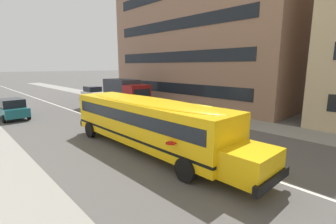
{
  "coord_description": "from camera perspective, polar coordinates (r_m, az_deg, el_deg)",
  "views": [
    {
      "loc": [
        7.49,
        -8.63,
        4.22
      ],
      "look_at": [
        -1.08,
        -0.71,
        1.98
      ],
      "focal_mm": 25.68,
      "sensor_mm": 36.0,
      "label": 1
    }
  ],
  "objects": [
    {
      "name": "box_truck",
      "position": [
        25.64,
        -10.1,
        4.71
      ],
      "size": [
        6.12,
        2.64,
        2.82
      ],
      "rotation": [
        0.0,
        0.0,
        -0.04
      ],
      "color": "maroon",
      "rests_on": "ground_plane"
    },
    {
      "name": "sidewalk_far",
      "position": [
        18.38,
        21.92,
        -3.18
      ],
      "size": [
        120.0,
        3.0,
        0.01
      ],
      "primitive_type": "cube",
      "color": "gray",
      "rests_on": "ground_plane"
    },
    {
      "name": "school_bus",
      "position": [
        12.04,
        -4.77,
        -1.83
      ],
      "size": [
        11.9,
        2.82,
        2.66
      ],
      "rotation": [
        0.0,
        0.0,
        0.01
      ],
      "color": "yellow",
      "rests_on": "ground_plane"
    },
    {
      "name": "parked_car_teal_near_corner",
      "position": [
        23.11,
        -33.14,
        0.7
      ],
      "size": [
        3.98,
        2.03,
        1.64
      ],
      "rotation": [
        0.0,
        0.0,
        3.19
      ],
      "color": "#195B66",
      "rests_on": "ground_plane"
    },
    {
      "name": "apartment_block_far_left",
      "position": [
        30.15,
        9.75,
        18.41
      ],
      "size": [
        21.72,
        11.69,
        16.5
      ],
      "color": "#93705B",
      "rests_on": "ground_plane"
    },
    {
      "name": "lane_centreline",
      "position": [
        12.18,
        5.98,
        -9.45
      ],
      "size": [
        110.0,
        0.16,
        0.01
      ],
      "primitive_type": "cube",
      "color": "silver",
      "rests_on": "ground_plane"
    },
    {
      "name": "ground_plane",
      "position": [
        12.18,
        5.98,
        -9.46
      ],
      "size": [
        400.0,
        400.0,
        0.0
      ],
      "primitive_type": "plane",
      "color": "#54514F"
    },
    {
      "name": "sidewalk_near",
      "position": [
        8.65,
        -32.36,
        -20.1
      ],
      "size": [
        120.0,
        3.0,
        0.01
      ],
      "primitive_type": "cube",
      "color": "gray",
      "rests_on": "ground_plane"
    },
    {
      "name": "parked_car_white_past_driveway",
      "position": [
        32.41,
        -17.37,
        4.4
      ],
      "size": [
        3.93,
        1.94,
        1.64
      ],
      "rotation": [
        0.0,
        0.0,
        -0.02
      ],
      "color": "silver",
      "rests_on": "ground_plane"
    }
  ]
}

